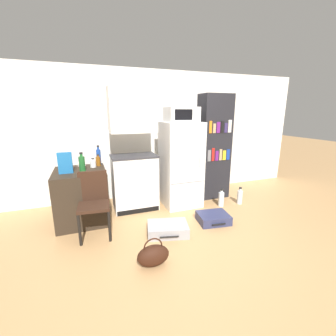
% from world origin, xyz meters
% --- Properties ---
extents(ground_plane, '(24.00, 24.00, 0.00)m').
position_xyz_m(ground_plane, '(0.00, 0.00, 0.00)').
color(ground_plane, tan).
extents(wall_back, '(6.40, 0.10, 2.42)m').
position_xyz_m(wall_back, '(0.20, 2.00, 1.21)').
color(wall_back, white).
rests_on(wall_back, ground_plane).
extents(side_table, '(0.74, 0.80, 0.80)m').
position_xyz_m(side_table, '(-1.28, 1.20, 0.40)').
color(side_table, '#2D2319').
rests_on(side_table, ground_plane).
extents(kitchen_hutch, '(0.75, 0.48, 2.03)m').
position_xyz_m(kitchen_hutch, '(-0.42, 1.36, 0.94)').
color(kitchen_hutch, white).
rests_on(kitchen_hutch, ground_plane).
extents(refrigerator, '(0.64, 0.67, 1.48)m').
position_xyz_m(refrigerator, '(0.40, 1.28, 0.74)').
color(refrigerator, white).
rests_on(refrigerator, ground_plane).
extents(microwave, '(0.52, 0.42, 0.24)m').
position_xyz_m(microwave, '(0.40, 1.28, 1.61)').
color(microwave, silver).
rests_on(microwave, refrigerator).
extents(bookshelf, '(0.58, 0.38, 1.97)m').
position_xyz_m(bookshelf, '(1.15, 1.42, 0.98)').
color(bookshelf, black).
rests_on(bookshelf, ground_plane).
extents(bottle_blue_soda, '(0.07, 0.07, 0.32)m').
position_xyz_m(bottle_blue_soda, '(-0.97, 1.52, 0.93)').
color(bottle_blue_soda, '#1E47A3').
rests_on(bottle_blue_soda, side_table).
extents(bottle_green_tall, '(0.09, 0.09, 0.28)m').
position_xyz_m(bottle_green_tall, '(-1.23, 1.14, 0.92)').
color(bottle_green_tall, '#1E6028').
rests_on(bottle_green_tall, side_table).
extents(bottle_amber_beer, '(0.07, 0.07, 0.19)m').
position_xyz_m(bottle_amber_beer, '(-0.99, 1.43, 0.88)').
color(bottle_amber_beer, brown).
rests_on(bottle_amber_beer, side_table).
extents(bottle_milk_white, '(0.09, 0.09, 0.14)m').
position_xyz_m(bottle_milk_white, '(-1.07, 1.35, 0.86)').
color(bottle_milk_white, white).
rests_on(bottle_milk_white, side_table).
extents(bowl, '(0.13, 0.13, 0.04)m').
position_xyz_m(bowl, '(-1.24, 1.51, 0.82)').
color(bowl, silver).
rests_on(bowl, side_table).
extents(cereal_box, '(0.19, 0.07, 0.30)m').
position_xyz_m(cereal_box, '(-1.45, 1.11, 0.95)').
color(cereal_box, '#1E66A8').
rests_on(cereal_box, side_table).
extents(chair, '(0.43, 0.43, 0.87)m').
position_xyz_m(chair, '(-1.11, 0.72, 0.52)').
color(chair, black).
rests_on(chair, ground_plane).
extents(suitcase_large_flat, '(0.63, 0.50, 0.14)m').
position_xyz_m(suitcase_large_flat, '(-0.18, 0.36, 0.07)').
color(suitcase_large_flat, '#99999E').
rests_on(suitcase_large_flat, ground_plane).
extents(suitcase_small_flat, '(0.51, 0.44, 0.14)m').
position_xyz_m(suitcase_small_flat, '(0.59, 0.43, 0.07)').
color(suitcase_small_flat, navy).
rests_on(suitcase_small_flat, ground_plane).
extents(handbag, '(0.36, 0.20, 0.33)m').
position_xyz_m(handbag, '(-0.56, -0.21, 0.12)').
color(handbag, '#33190F').
rests_on(handbag, ground_plane).
extents(water_bottle_front, '(0.10, 0.10, 0.32)m').
position_xyz_m(water_bottle_front, '(1.05, 0.91, 0.14)').
color(water_bottle_front, silver).
rests_on(water_bottle_front, ground_plane).
extents(water_bottle_middle, '(0.09, 0.09, 0.32)m').
position_xyz_m(water_bottle_middle, '(1.42, 0.89, 0.13)').
color(water_bottle_middle, silver).
rests_on(water_bottle_middle, ground_plane).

